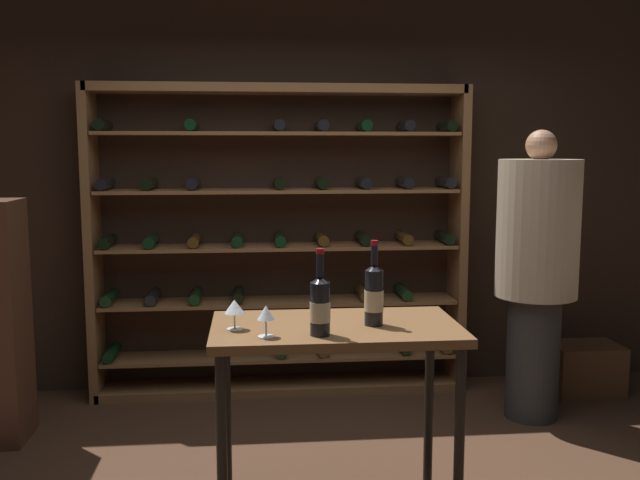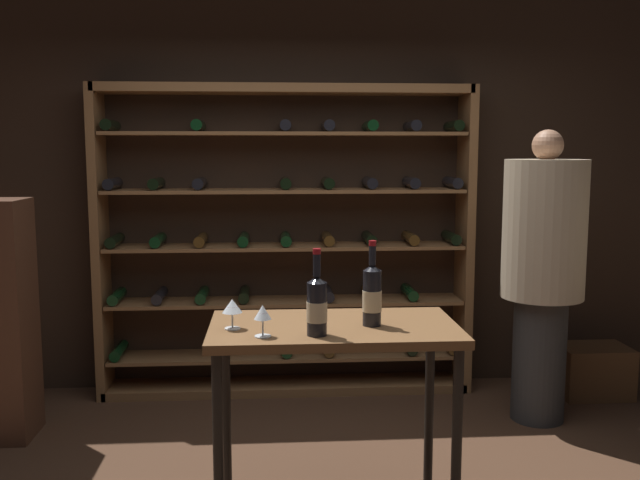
{
  "view_description": "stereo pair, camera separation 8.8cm",
  "coord_description": "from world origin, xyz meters",
  "px_view_note": "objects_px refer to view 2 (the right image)",
  "views": [
    {
      "loc": [
        -0.28,
        -3.12,
        1.72
      ],
      "look_at": [
        0.04,
        0.15,
        1.3
      ],
      "focal_mm": 39.24,
      "sensor_mm": 36.0,
      "label": 1
    },
    {
      "loc": [
        -0.19,
        -3.13,
        1.72
      ],
      "look_at": [
        0.04,
        0.15,
        1.3
      ],
      "focal_mm": 39.24,
      "sensor_mm": 36.0,
      "label": 2
    }
  ],
  "objects_px": {
    "wine_bottle_red_label": "(317,305)",
    "wine_glass_stemmed_center": "(263,314)",
    "wine_crate": "(593,371)",
    "person_guest_blue_shirt": "(543,264)",
    "wine_rack": "(287,241)",
    "wine_bottle_amber_reserve": "(372,295)",
    "tasting_table": "(334,352)",
    "wine_glass_stemmed_right": "(232,307)"
  },
  "relations": [
    {
      "from": "wine_bottle_red_label",
      "to": "wine_glass_stemmed_center",
      "type": "height_order",
      "value": "wine_bottle_red_label"
    },
    {
      "from": "wine_glass_stemmed_right",
      "to": "person_guest_blue_shirt",
      "type": "bearing_deg",
      "value": 34.83
    },
    {
      "from": "wine_glass_stemmed_right",
      "to": "wine_glass_stemmed_center",
      "type": "distance_m",
      "value": 0.19
    },
    {
      "from": "wine_bottle_amber_reserve",
      "to": "wine_bottle_red_label",
      "type": "bearing_deg",
      "value": -149.68
    },
    {
      "from": "tasting_table",
      "to": "person_guest_blue_shirt",
      "type": "bearing_deg",
      "value": 41.16
    },
    {
      "from": "wine_crate",
      "to": "wine_glass_stemmed_center",
      "type": "bearing_deg",
      "value": -141.35
    },
    {
      "from": "tasting_table",
      "to": "wine_bottle_amber_reserve",
      "type": "height_order",
      "value": "wine_bottle_amber_reserve"
    },
    {
      "from": "wine_bottle_red_label",
      "to": "wine_bottle_amber_reserve",
      "type": "bearing_deg",
      "value": 30.32
    },
    {
      "from": "person_guest_blue_shirt",
      "to": "wine_rack",
      "type": "bearing_deg",
      "value": 142.94
    },
    {
      "from": "wine_rack",
      "to": "wine_glass_stemmed_center",
      "type": "height_order",
      "value": "wine_rack"
    },
    {
      "from": "wine_bottle_red_label",
      "to": "wine_glass_stemmed_center",
      "type": "relative_size",
      "value": 2.71
    },
    {
      "from": "wine_bottle_amber_reserve",
      "to": "wine_rack",
      "type": "bearing_deg",
      "value": 99.58
    },
    {
      "from": "tasting_table",
      "to": "wine_glass_stemmed_right",
      "type": "relative_size",
      "value": 8.36
    },
    {
      "from": "person_guest_blue_shirt",
      "to": "wine_bottle_amber_reserve",
      "type": "distance_m",
      "value": 1.8
    },
    {
      "from": "wine_bottle_red_label",
      "to": "wine_glass_stemmed_right",
      "type": "xyz_separation_m",
      "value": [
        -0.35,
        0.12,
        -0.03
      ]
    },
    {
      "from": "wine_crate",
      "to": "person_guest_blue_shirt",
      "type": "bearing_deg",
      "value": -144.27
    },
    {
      "from": "tasting_table",
      "to": "person_guest_blue_shirt",
      "type": "height_order",
      "value": "person_guest_blue_shirt"
    },
    {
      "from": "wine_rack",
      "to": "wine_bottle_amber_reserve",
      "type": "distance_m",
      "value": 1.95
    },
    {
      "from": "wine_rack",
      "to": "wine_bottle_amber_reserve",
      "type": "relative_size",
      "value": 7.04
    },
    {
      "from": "person_guest_blue_shirt",
      "to": "wine_bottle_amber_reserve",
      "type": "height_order",
      "value": "person_guest_blue_shirt"
    },
    {
      "from": "tasting_table",
      "to": "wine_bottle_amber_reserve",
      "type": "distance_m",
      "value": 0.31
    },
    {
      "from": "wine_crate",
      "to": "wine_bottle_red_label",
      "type": "height_order",
      "value": "wine_bottle_red_label"
    },
    {
      "from": "wine_glass_stemmed_center",
      "to": "wine_bottle_red_label",
      "type": "bearing_deg",
      "value": 2.55
    },
    {
      "from": "tasting_table",
      "to": "wine_glass_stemmed_right",
      "type": "xyz_separation_m",
      "value": [
        -0.44,
        -0.05,
        0.22
      ]
    },
    {
      "from": "wine_glass_stemmed_right",
      "to": "wine_glass_stemmed_center",
      "type": "bearing_deg",
      "value": -45.89
    },
    {
      "from": "wine_bottle_red_label",
      "to": "wine_crate",
      "type": "bearing_deg",
      "value": 41.37
    },
    {
      "from": "wine_rack",
      "to": "wine_glass_stemmed_center",
      "type": "bearing_deg",
      "value": -94.0
    },
    {
      "from": "wine_crate",
      "to": "tasting_table",
      "type": "bearing_deg",
      "value": -140.27
    },
    {
      "from": "wine_rack",
      "to": "wine_crate",
      "type": "relative_size",
      "value": 5.45
    },
    {
      "from": "tasting_table",
      "to": "wine_crate",
      "type": "distance_m",
      "value": 2.66
    },
    {
      "from": "wine_rack",
      "to": "wine_bottle_red_label",
      "type": "relative_size",
      "value": 7.27
    },
    {
      "from": "wine_rack",
      "to": "wine_crate",
      "type": "height_order",
      "value": "wine_rack"
    },
    {
      "from": "wine_bottle_red_label",
      "to": "wine_bottle_amber_reserve",
      "type": "height_order",
      "value": "wine_bottle_amber_reserve"
    },
    {
      "from": "person_guest_blue_shirt",
      "to": "wine_crate",
      "type": "xyz_separation_m",
      "value": [
        0.55,
        0.4,
        -0.84
      ]
    },
    {
      "from": "wine_glass_stemmed_center",
      "to": "person_guest_blue_shirt",
      "type": "bearing_deg",
      "value": 39.54
    },
    {
      "from": "wine_glass_stemmed_right",
      "to": "wine_bottle_red_label",
      "type": "bearing_deg",
      "value": -19.48
    },
    {
      "from": "tasting_table",
      "to": "wine_bottle_red_label",
      "type": "relative_size",
      "value": 3.0
    },
    {
      "from": "wine_bottle_amber_reserve",
      "to": "wine_glass_stemmed_right",
      "type": "height_order",
      "value": "wine_bottle_amber_reserve"
    },
    {
      "from": "person_guest_blue_shirt",
      "to": "wine_bottle_amber_reserve",
      "type": "xyz_separation_m",
      "value": [
        -1.26,
        -1.28,
        0.09
      ]
    },
    {
      "from": "wine_rack",
      "to": "wine_glass_stemmed_center",
      "type": "relative_size",
      "value": 19.72
    },
    {
      "from": "tasting_table",
      "to": "wine_bottle_red_label",
      "type": "bearing_deg",
      "value": -116.11
    },
    {
      "from": "wine_rack",
      "to": "tasting_table",
      "type": "distance_m",
      "value": 1.92
    }
  ]
}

